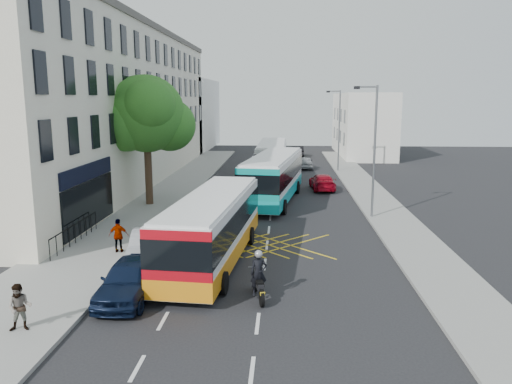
# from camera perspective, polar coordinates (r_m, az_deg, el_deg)

# --- Properties ---
(ground) EXTENTS (120.00, 120.00, 0.00)m
(ground) POSITION_cam_1_polar(r_m,az_deg,el_deg) (19.96, 0.66, -11.07)
(ground) COLOR black
(ground) RESTS_ON ground
(pavement_left) EXTENTS (5.00, 70.00, 0.15)m
(pavement_left) POSITION_cam_1_polar(r_m,az_deg,el_deg) (35.55, -12.04, -1.42)
(pavement_left) COLOR gray
(pavement_left) RESTS_ON ground
(pavement_right) EXTENTS (3.00, 70.00, 0.15)m
(pavement_right) POSITION_cam_1_polar(r_m,az_deg,el_deg) (34.95, 14.18, -1.72)
(pavement_right) COLOR gray
(pavement_right) RESTS_ON ground
(terrace_main) EXTENTS (8.30, 45.00, 13.50)m
(terrace_main) POSITION_cam_1_polar(r_m,az_deg,el_deg) (45.49, -16.00, 9.49)
(terrace_main) COLOR beige
(terrace_main) RESTS_ON ground
(terrace_far) EXTENTS (8.00, 20.00, 10.00)m
(terrace_far) POSITION_cam_1_polar(r_m,az_deg,el_deg) (75.03, -8.25, 8.77)
(terrace_far) COLOR silver
(terrace_far) RESTS_ON ground
(building_right) EXTENTS (6.00, 18.00, 8.00)m
(building_right) POSITION_cam_1_polar(r_m,az_deg,el_deg) (67.38, 12.03, 7.59)
(building_right) COLOR silver
(building_right) RESTS_ON ground
(street_tree) EXTENTS (6.30, 5.70, 8.80)m
(street_tree) POSITION_cam_1_polar(r_m,az_deg,el_deg) (34.78, -12.47, 8.63)
(street_tree) COLOR #382619
(street_tree) RESTS_ON pavement_left
(lamp_near) EXTENTS (1.45, 0.15, 8.00)m
(lamp_near) POSITION_cam_1_polar(r_m,az_deg,el_deg) (31.11, 13.23, 5.29)
(lamp_near) COLOR slate
(lamp_near) RESTS_ON pavement_right
(lamp_far) EXTENTS (1.45, 0.15, 8.00)m
(lamp_far) POSITION_cam_1_polar(r_m,az_deg,el_deg) (50.88, 9.38, 7.44)
(lamp_far) COLOR slate
(lamp_far) RESTS_ON pavement_right
(railings) EXTENTS (0.08, 5.60, 1.14)m
(railings) POSITION_cam_1_polar(r_m,az_deg,el_deg) (26.88, -19.98, -4.35)
(railings) COLOR black
(railings) RESTS_ON pavement_left
(bus_near) EXTENTS (3.53, 11.25, 3.11)m
(bus_near) POSITION_cam_1_polar(r_m,az_deg,el_deg) (22.70, -4.97, -4.05)
(bus_near) COLOR silver
(bus_near) RESTS_ON ground
(bus_mid) EXTENTS (4.46, 12.27, 3.37)m
(bus_mid) POSITION_cam_1_polar(r_m,az_deg,el_deg) (36.00, 1.99, 1.71)
(bus_mid) COLOR silver
(bus_mid) RESTS_ON ground
(bus_far) EXTENTS (2.95, 11.47, 3.22)m
(bus_far) POSITION_cam_1_polar(r_m,az_deg,el_deg) (48.06, 1.85, 3.89)
(bus_far) COLOR silver
(bus_far) RESTS_ON ground
(motorbike) EXTENTS (0.78, 2.11, 1.90)m
(motorbike) POSITION_cam_1_polar(r_m,az_deg,el_deg) (18.78, 0.28, -9.58)
(motorbike) COLOR black
(motorbike) RESTS_ON ground
(parked_car_blue) EXTENTS (1.78, 4.42, 1.50)m
(parked_car_blue) POSITION_cam_1_polar(r_m,az_deg,el_deg) (19.46, -14.28, -9.63)
(parked_car_blue) COLOR black
(parked_car_blue) RESTS_ON ground
(parked_car_silver) EXTENTS (2.04, 4.49, 1.43)m
(parked_car_silver) POSITION_cam_1_polar(r_m,az_deg,el_deg) (23.69, -12.15, -5.94)
(parked_car_silver) COLOR #95969C
(parked_car_silver) RESTS_ON ground
(red_hatchback) EXTENTS (2.09, 4.53, 1.28)m
(red_hatchback) POSITION_cam_1_polar(r_m,az_deg,el_deg) (41.09, 7.58, 1.15)
(red_hatchback) COLOR #A20618
(red_hatchback) RESTS_ON ground
(distant_car_grey) EXTENTS (2.29, 4.47, 1.21)m
(distant_car_grey) POSITION_cam_1_polar(r_m,az_deg,el_deg) (63.75, 2.30, 4.59)
(distant_car_grey) COLOR #404248
(distant_car_grey) RESTS_ON ground
(distant_car_silver) EXTENTS (1.54, 3.79, 1.29)m
(distant_car_silver) POSITION_cam_1_polar(r_m,az_deg,el_deg) (53.19, 5.67, 3.37)
(distant_car_silver) COLOR #96999D
(distant_car_silver) RESTS_ON ground
(distant_car_dark) EXTENTS (1.64, 4.20, 1.36)m
(distant_car_dark) POSITION_cam_1_polar(r_m,az_deg,el_deg) (64.57, 4.73, 4.71)
(distant_car_dark) COLOR black
(distant_car_dark) RESTS_ON ground
(pedestrian_near) EXTENTS (0.86, 0.74, 1.54)m
(pedestrian_near) POSITION_cam_1_polar(r_m,az_deg,el_deg) (17.74, -25.38, -11.83)
(pedestrian_near) COLOR gray
(pedestrian_near) RESTS_ON pavement_left
(pedestrian_far) EXTENTS (0.97, 0.44, 1.62)m
(pedestrian_far) POSITION_cam_1_polar(r_m,az_deg,el_deg) (24.67, -15.42, -4.82)
(pedestrian_far) COLOR gray
(pedestrian_far) RESTS_ON pavement_left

